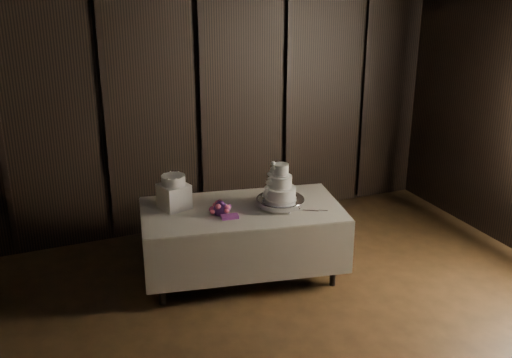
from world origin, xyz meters
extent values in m
cube|color=black|center=(0.00, 3.52, 1.50)|extent=(6.04, 0.04, 3.04)
cube|color=beige|center=(-0.06, 2.08, 0.76)|extent=(2.14, 1.38, 0.01)
cube|color=white|center=(-0.06, 2.08, 0.35)|extent=(1.96, 1.23, 0.71)
cylinder|color=silver|center=(0.31, 1.96, 0.81)|extent=(0.54, 0.54, 0.09)
cylinder|color=white|center=(0.31, 1.96, 0.91)|extent=(0.30, 0.30, 0.12)
cylinder|color=white|center=(0.31, 1.96, 1.03)|extent=(0.22, 0.22, 0.12)
cylinder|color=white|center=(0.31, 1.96, 1.15)|extent=(0.15, 0.15, 0.12)
cube|color=white|center=(-0.67, 2.34, 0.89)|extent=(0.32, 0.32, 0.25)
cylinder|color=white|center=(-0.67, 2.34, 1.06)|extent=(0.25, 0.25, 0.09)
cube|color=silver|center=(0.49, 1.78, 0.77)|extent=(0.33, 0.21, 0.01)
camera|label=1|loc=(-2.04, -3.05, 3.08)|focal=42.00mm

